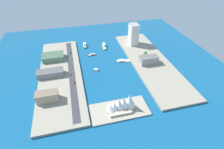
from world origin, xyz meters
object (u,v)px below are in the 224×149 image
at_px(hotel_broad_white, 133,34).
at_px(traffic_light_waterfront, 76,74).
at_px(ferry_green_doubledeck, 85,45).
at_px(yacht_sleek_gray, 96,70).
at_px(barge_flat_brown, 123,61).
at_px(carpark_squat_concrete, 149,60).
at_px(taxi_yellow_cab, 72,59).
at_px(pickup_red, 74,83).
at_px(ferry_yellow_fast, 104,46).
at_px(warehouse_low_gray, 50,73).
at_px(opera_landmark, 122,104).
at_px(tugboat_red, 92,55).
at_px(hatchback_blue, 70,75).
at_px(suv_black, 71,53).
at_px(sedan_silver, 73,72).
at_px(apartment_midrise_tan, 47,97).
at_px(terminal_long_green, 53,57).

height_order(hotel_broad_white, traffic_light_waterfront, hotel_broad_white).
xyz_separation_m(ferry_green_doubledeck, yacht_sleek_gray, (-8.72, 96.81, -1.24)).
relative_size(barge_flat_brown, carpark_squat_concrete, 0.79).
height_order(yacht_sleek_gray, taxi_yellow_cab, taxi_yellow_cab).
distance_m(yacht_sleek_gray, pickup_red, 51.62).
relative_size(ferry_green_doubledeck, pickup_red, 4.51).
xyz_separation_m(ferry_yellow_fast, warehouse_low_gray, (110.35, 83.43, 5.84)).
distance_m(yacht_sleek_gray, ferry_yellow_fast, 88.51).
xyz_separation_m(taxi_yellow_cab, opera_landmark, (-57.81, 143.95, 7.25)).
relative_size(tugboat_red, ferry_green_doubledeck, 0.81).
height_order(barge_flat_brown, carpark_squat_concrete, carpark_squat_concrete).
relative_size(ferry_yellow_fast, barge_flat_brown, 1.07).
bearing_deg(hatchback_blue, pickup_red, 103.76).
bearing_deg(carpark_squat_concrete, barge_flat_brown, -28.66).
relative_size(barge_flat_brown, traffic_light_waterfront, 4.16).
relative_size(yacht_sleek_gray, hotel_broad_white, 0.22).
distance_m(carpark_squat_concrete, hotel_broad_white, 83.45).
relative_size(barge_flat_brown, suv_black, 5.84).
xyz_separation_m(hotel_broad_white, opera_landmark, (78.84, 177.54, -14.36)).
xyz_separation_m(warehouse_low_gray, taxi_yellow_cab, (-38.05, -43.92, -4.00)).
xyz_separation_m(carpark_squat_concrete, opera_landmark, (80.25, 95.54, 1.12)).
relative_size(warehouse_low_gray, taxi_yellow_cab, 8.49).
xyz_separation_m(ferry_green_doubledeck, barge_flat_brown, (-64.47, 79.18, -1.53)).
relative_size(yacht_sleek_gray, suv_black, 2.15).
xyz_separation_m(warehouse_low_gray, traffic_light_waterfront, (-41.09, 13.42, -0.57)).
xyz_separation_m(yacht_sleek_gray, ferry_yellow_fast, (-32.45, -82.33, 1.27)).
distance_m(hotel_broad_white, traffic_light_waterfront, 162.63).
relative_size(yacht_sleek_gray, carpark_squat_concrete, 0.29).
height_order(warehouse_low_gray, sedan_silver, warehouse_low_gray).
bearing_deg(suv_black, traffic_light_waterfront, 93.04).
bearing_deg(barge_flat_brown, hotel_broad_white, -124.92).
distance_m(hotel_broad_white, suv_black, 139.93).
distance_m(apartment_midrise_tan, traffic_light_waterfront, 63.50).
distance_m(tugboat_red, ferry_yellow_fast, 42.36).
bearing_deg(ferry_yellow_fast, ferry_green_doubledeck, -19.37).
relative_size(tugboat_red, ferry_yellow_fast, 0.58).
xyz_separation_m(barge_flat_brown, suv_black, (96.90, -49.62, 3.42)).
distance_m(barge_flat_brown, suv_black, 108.92).
relative_size(warehouse_low_gray, sedan_silver, 8.37).
distance_m(warehouse_low_gray, taxi_yellow_cab, 58.24).
bearing_deg(opera_landmark, warehouse_low_gray, -46.22).
xyz_separation_m(suv_black, traffic_light_waterfront, (-4.34, 81.77, 3.41)).
bearing_deg(ferry_yellow_fast, opera_landmark, 85.48).
bearing_deg(opera_landmark, barge_flat_brown, -107.65).
bearing_deg(taxi_yellow_cab, tugboat_red, -164.08).
bearing_deg(tugboat_red, ferry_green_doubledeck, -77.53).
height_order(warehouse_low_gray, apartment_midrise_tan, apartment_midrise_tan).
distance_m(terminal_long_green, traffic_light_waterfront, 77.27).
height_order(taxi_yellow_cab, suv_black, suv_black).
bearing_deg(pickup_red, sedan_silver, -89.43).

